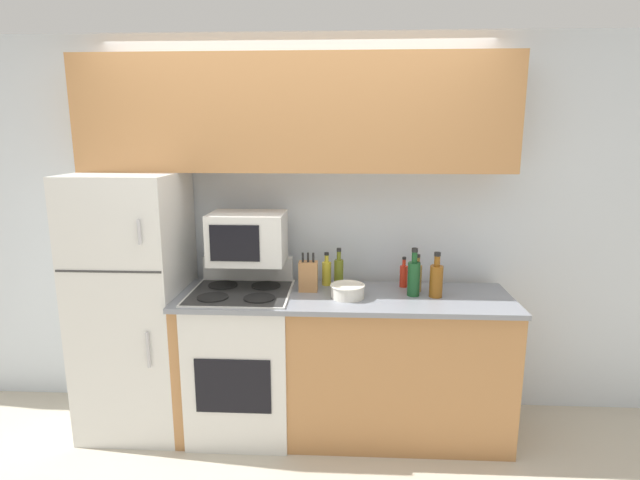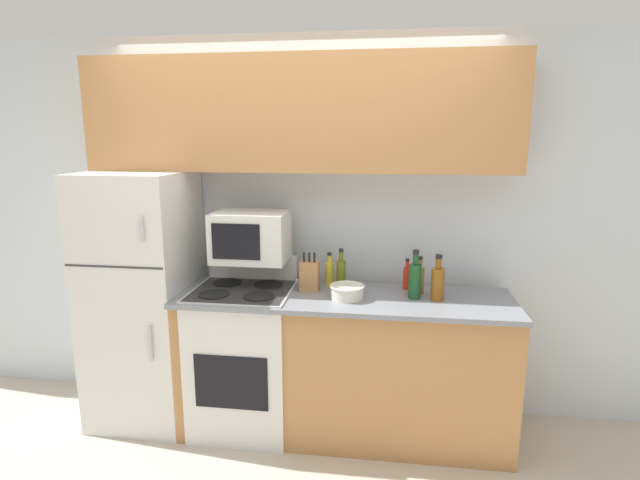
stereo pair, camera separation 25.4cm
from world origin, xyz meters
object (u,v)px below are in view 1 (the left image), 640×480
Objects in this scene: bottle_hot_sauce at (404,275)px; refrigerator at (135,303)px; bottle_olive_oil at (339,272)px; bottle_whiskey at (436,279)px; bottle_vinegar at (417,277)px; bowl at (348,291)px; bottle_wine_green at (414,277)px; knife_block at (308,276)px; microwave at (248,238)px; stove at (243,359)px; bottle_cooking_spray at (327,272)px.

refrigerator is at bearing -175.37° from bottle_hot_sauce.
bottle_whiskey is (0.60, -0.17, 0.01)m from bottle_olive_oil.
bottle_whiskey is at bearing -47.46° from bottle_vinegar.
bowl is 0.71× the size of bottle_wine_green.
bottle_hot_sauce is (0.61, 0.12, -0.02)m from knife_block.
microwave is at bearing 174.37° from bottle_whiskey.
bottle_vinegar is at bearing 1.60° from refrigerator.
stove is at bearing 179.55° from bottle_whiskey.
bottle_whiskey is (0.79, -0.08, 0.01)m from knife_block.
bottle_olive_oil is 0.50m from bottle_vinegar.
bottle_whiskey is at bearing -17.52° from bottle_cooking_spray.
stove is at bearing -159.03° from bottle_cooking_spray.
bottle_cooking_spray is at bearing 118.34° from bowl.
bottle_wine_green is at bearing -19.73° from bottle_cooking_spray.
refrigerator is 1.82m from bottle_vinegar.
knife_block is 0.66m from bottle_wine_green.
refrigerator is 6.46× the size of bottle_olive_oil.
knife_block is at bearing -129.13° from bottle_cooking_spray.
microwave reaches higher than bottle_cooking_spray.
bottle_olive_oil is at bearing 162.05° from bottle_wine_green.
bottle_olive_oil reaches higher than bottle_hot_sauce.
bottle_vinegar is at bearing -10.35° from bottle_cooking_spray.
stove is 3.95× the size of bottle_whiskey.
bottle_wine_green is at bearing -77.32° from bottle_hot_sauce.
knife_block is 1.26× the size of bottle_hot_sauce.
stove is 5.02× the size of bottle_cooking_spray.
bottle_wine_green is 1.50× the size of bottle_hot_sauce.
knife_block is at bearing 174.41° from bottle_whiskey.
microwave reaches higher than bottle_olive_oil.
bottle_cooking_spray reaches higher than bottle_hot_sauce.
bottle_vinegar is 0.12m from bottle_hot_sauce.
bottle_whiskey is (0.54, 0.04, 0.07)m from bowl.
bowl is at bearing -171.33° from bottle_wine_green.
bottle_cooking_spray is (0.53, 0.20, 0.53)m from stove.
bottle_whiskey is (0.13, -0.02, -0.01)m from bottle_wine_green.
refrigerator reaches higher than bottle_vinegar.
microwave is 2.14× the size of bottle_cooking_spray.
bottle_olive_oil is 1.30× the size of bottle_hot_sauce.
microwave is (0.04, 0.11, 0.78)m from stove.
bottle_hot_sauce is at bearing 4.70° from microwave.
refrigerator reaches higher than bowl.
knife_block is 0.63m from bottle_hot_sauce.
bottle_wine_green is at bearing 171.97° from bottle_whiskey.
bottle_whiskey is (0.10, -0.11, 0.02)m from bottle_vinegar.
microwave reaches higher than bottle_wine_green.
bottle_vinegar is 0.10m from bottle_wine_green.
refrigerator is 7.00× the size of bottle_vinegar.
bowl is 0.29m from bottle_cooking_spray.
refrigerator is 1.52× the size of stove.
stove is 0.69m from knife_block.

